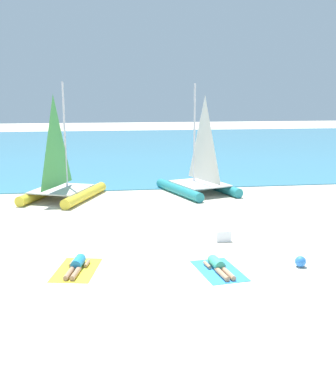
% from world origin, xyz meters
% --- Properties ---
extents(ground_plane, '(120.00, 120.00, 0.00)m').
position_xyz_m(ground_plane, '(0.00, 10.00, 0.00)').
color(ground_plane, beige).
extents(ocean_water, '(120.00, 40.00, 0.05)m').
position_xyz_m(ocean_water, '(0.00, 31.55, 0.03)').
color(ocean_water, teal).
rests_on(ocean_water, ground).
extents(sailboat_teal, '(3.80, 4.75, 5.39)m').
position_xyz_m(sailboat_teal, '(2.36, 10.42, 0.80)').
color(sailboat_teal, teal).
rests_on(sailboat_teal, ground).
extents(sailboat_yellow, '(4.07, 4.87, 5.44)m').
position_xyz_m(sailboat_yellow, '(-4.33, 9.98, 0.81)').
color(sailboat_yellow, yellow).
rests_on(sailboat_yellow, ground).
extents(towel_left, '(1.47, 2.09, 0.01)m').
position_xyz_m(towel_left, '(-3.31, 0.56, 0.01)').
color(towel_left, yellow).
rests_on(towel_left, ground).
extents(sunbather_left, '(0.72, 1.56, 0.30)m').
position_xyz_m(sunbather_left, '(-3.30, 0.62, 0.13)').
color(sunbather_left, '#268CCC').
rests_on(sunbather_left, towel_left).
extents(towel_right, '(1.33, 2.02, 0.01)m').
position_xyz_m(towel_right, '(0.66, -0.10, 0.01)').
color(towel_right, '#338CD8').
rests_on(towel_right, ground).
extents(sunbather_right, '(0.60, 1.57, 0.30)m').
position_xyz_m(sunbather_right, '(0.65, -0.03, 0.13)').
color(sunbather_right, '#3FB28C').
rests_on(sunbather_right, towel_right).
extents(beach_ball, '(0.32, 0.32, 0.32)m').
position_xyz_m(beach_ball, '(3.06, -0.14, 0.16)').
color(beach_ball, '#337FE5').
rests_on(beach_ball, ground).
extents(cooler_box, '(0.50, 0.36, 0.36)m').
position_xyz_m(cooler_box, '(1.49, 2.60, 0.18)').
color(cooler_box, white).
rests_on(cooler_box, ground).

